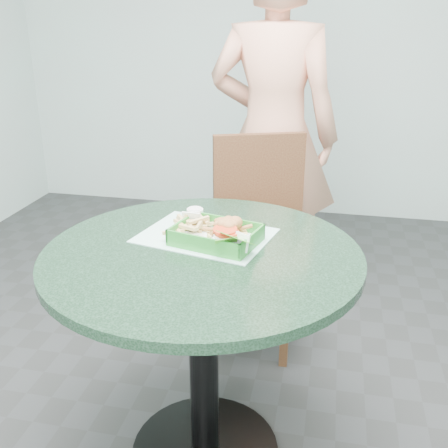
% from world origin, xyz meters
% --- Properties ---
extents(wall_back, '(4.00, 0.04, 2.80)m').
position_xyz_m(wall_back, '(0.00, 2.50, 1.40)').
color(wall_back, silver).
rests_on(wall_back, ground).
extents(cafe_table, '(0.95, 0.95, 0.75)m').
position_xyz_m(cafe_table, '(0.00, 0.00, 0.58)').
color(cafe_table, black).
rests_on(cafe_table, floor).
extents(dining_chair, '(0.42, 0.42, 0.93)m').
position_xyz_m(dining_chair, '(0.04, 0.81, 0.53)').
color(dining_chair, '#3F281A').
rests_on(dining_chair, floor).
extents(diner_person, '(0.78, 0.56, 2.02)m').
position_xyz_m(diner_person, '(0.07, 1.14, 1.01)').
color(diner_person, tan).
rests_on(diner_person, floor).
extents(placemat, '(0.45, 0.38, 0.00)m').
position_xyz_m(placemat, '(-0.02, 0.11, 0.75)').
color(placemat, '#A7DECE').
rests_on(placemat, cafe_table).
extents(food_basket, '(0.25, 0.18, 0.05)m').
position_xyz_m(food_basket, '(0.03, 0.06, 0.77)').
color(food_basket, '#28872D').
rests_on(food_basket, placemat).
extents(crab_sandwich, '(0.12, 0.12, 0.07)m').
position_xyz_m(crab_sandwich, '(0.06, 0.08, 0.80)').
color(crab_sandwich, tan).
rests_on(crab_sandwich, food_basket).
extents(fries_pile, '(0.16, 0.17, 0.05)m').
position_xyz_m(fries_pile, '(-0.07, 0.08, 0.79)').
color(fries_pile, tan).
rests_on(fries_pile, food_basket).
extents(sauce_ramekin, '(0.05, 0.05, 0.03)m').
position_xyz_m(sauce_ramekin, '(-0.10, 0.15, 0.80)').
color(sauce_ramekin, white).
rests_on(sauce_ramekin, food_basket).
extents(garnish_cup, '(0.13, 0.12, 0.05)m').
position_xyz_m(garnish_cup, '(0.08, 0.03, 0.79)').
color(garnish_cup, silver).
rests_on(garnish_cup, food_basket).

